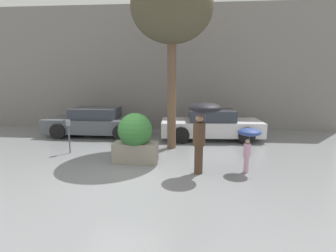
% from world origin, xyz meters
% --- Properties ---
extents(ground_plane, '(40.00, 40.00, 0.00)m').
position_xyz_m(ground_plane, '(0.00, 0.00, 0.00)').
color(ground_plane, slate).
extents(building_facade, '(18.00, 0.30, 6.00)m').
position_xyz_m(building_facade, '(0.00, 6.50, 3.00)').
color(building_facade, gray).
rests_on(building_facade, ground).
extents(planter_box, '(1.36, 1.05, 1.54)m').
position_xyz_m(planter_box, '(0.14, 1.02, 0.80)').
color(planter_box, gray).
rests_on(planter_box, ground).
extents(person_adult, '(0.86, 0.86, 1.96)m').
position_xyz_m(person_adult, '(2.15, 0.20, 1.48)').
color(person_adult, '#473323').
rests_on(person_adult, ground).
extents(person_child, '(0.64, 0.64, 1.24)m').
position_xyz_m(person_child, '(3.42, 0.45, 1.00)').
color(person_child, '#D199B7').
rests_on(person_child, ground).
extents(parked_car_near, '(4.45, 1.95, 1.24)m').
position_xyz_m(parked_car_near, '(-2.40, 4.54, 0.59)').
color(parked_car_near, '#4C5156').
rests_on(parked_car_near, ground).
extents(parked_car_far, '(4.26, 2.07, 1.24)m').
position_xyz_m(parked_car_far, '(2.70, 4.36, 0.59)').
color(parked_car_far, silver).
rests_on(parked_car_far, ground).
extents(street_tree, '(2.81, 2.81, 6.12)m').
position_xyz_m(street_tree, '(1.13, 2.76, 4.87)').
color(street_tree, brown).
rests_on(street_tree, ground).
extents(parking_meter, '(0.14, 0.14, 1.17)m').
position_xyz_m(parking_meter, '(-2.35, 1.77, 0.85)').
color(parking_meter, '#595B60').
rests_on(parking_meter, ground).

